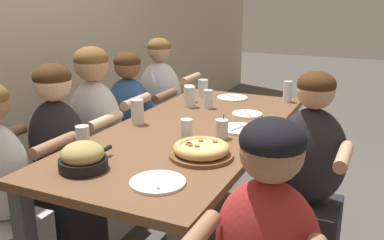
% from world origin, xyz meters
% --- Properties ---
extents(dining_table, '(1.91, 0.86, 0.79)m').
position_xyz_m(dining_table, '(0.00, 0.00, 0.70)').
color(dining_table, brown).
rests_on(dining_table, ground).
extents(pizza_board_main, '(0.29, 0.29, 0.07)m').
position_xyz_m(pizza_board_main, '(-0.37, -0.22, 0.82)').
color(pizza_board_main, brown).
rests_on(pizza_board_main, dining_table).
extents(skillet_bowl, '(0.30, 0.21, 0.12)m').
position_xyz_m(skillet_bowl, '(-0.71, 0.18, 0.84)').
color(skillet_bowl, black).
rests_on(skillet_bowl, dining_table).
extents(empty_plate_a, '(0.19, 0.19, 0.02)m').
position_xyz_m(empty_plate_a, '(0.39, -0.19, 0.80)').
color(empty_plate_a, white).
rests_on(empty_plate_a, dining_table).
extents(empty_plate_b, '(0.22, 0.22, 0.02)m').
position_xyz_m(empty_plate_b, '(-0.71, -0.18, 0.80)').
color(empty_plate_b, white).
rests_on(empty_plate_b, dining_table).
extents(empty_plate_c, '(0.22, 0.22, 0.02)m').
position_xyz_m(empty_plate_c, '(0.76, 0.04, 0.80)').
color(empty_plate_c, white).
rests_on(empty_plate_c, dining_table).
extents(empty_plate_d, '(0.22, 0.22, 0.02)m').
position_xyz_m(empty_plate_d, '(0.09, -0.25, 0.80)').
color(empty_plate_d, white).
rests_on(empty_plate_d, dining_table).
extents(cocktail_glass_blue, '(0.07, 0.07, 0.12)m').
position_xyz_m(cocktail_glass_blue, '(-0.08, -0.21, 0.84)').
color(cocktail_glass_blue, silver).
rests_on(cocktail_glass_blue, dining_table).
extents(drinking_glass_a, '(0.07, 0.07, 0.13)m').
position_xyz_m(drinking_glass_a, '(0.43, 0.21, 0.85)').
color(drinking_glass_a, silver).
rests_on(drinking_glass_a, dining_table).
extents(drinking_glass_b, '(0.06, 0.06, 0.14)m').
position_xyz_m(drinking_glass_b, '(0.84, -0.34, 0.86)').
color(drinking_glass_b, silver).
rests_on(drinking_glass_b, dining_table).
extents(drinking_glass_c, '(0.06, 0.06, 0.12)m').
position_xyz_m(drinking_glass_c, '(-0.22, -0.07, 0.85)').
color(drinking_glass_c, silver).
rests_on(drinking_glass_c, dining_table).
extents(drinking_glass_d, '(0.07, 0.07, 0.14)m').
position_xyz_m(drinking_glass_d, '(-0.05, 0.32, 0.85)').
color(drinking_glass_d, silver).
rests_on(drinking_glass_d, dining_table).
extents(drinking_glass_e, '(0.07, 0.07, 0.12)m').
position_xyz_m(drinking_glass_e, '(0.55, 0.28, 0.85)').
color(drinking_glass_e, silver).
rests_on(drinking_glass_e, dining_table).
extents(drinking_glass_f, '(0.06, 0.06, 0.12)m').
position_xyz_m(drinking_glass_f, '(0.45, 0.09, 0.84)').
color(drinking_glass_f, silver).
rests_on(drinking_glass_f, dining_table).
extents(drinking_glass_g, '(0.07, 0.07, 0.11)m').
position_xyz_m(drinking_glass_g, '(-0.50, 0.35, 0.84)').
color(drinking_glass_g, silver).
rests_on(drinking_glass_g, dining_table).
extents(drinking_glass_h, '(0.07, 0.07, 0.13)m').
position_xyz_m(drinking_glass_h, '(0.72, 0.25, 0.85)').
color(drinking_glass_h, silver).
rests_on(drinking_glass_h, dining_table).
extents(diner_near_center, '(0.51, 0.40, 1.16)m').
position_xyz_m(diner_near_center, '(0.02, -0.65, 0.53)').
color(diner_near_center, '#232328').
rests_on(diner_near_center, ground).
extents(diner_far_midright, '(0.51, 0.40, 1.14)m').
position_xyz_m(diner_far_midright, '(0.37, 0.65, 0.52)').
color(diner_far_midright, '#2D5193').
rests_on(diner_far_midright, ground).
extents(diner_far_right, '(0.51, 0.40, 1.19)m').
position_xyz_m(diner_far_right, '(0.81, 0.65, 0.54)').
color(diner_far_right, silver).
rests_on(diner_far_right, ground).
extents(diner_far_left, '(0.51, 0.40, 1.14)m').
position_xyz_m(diner_far_left, '(-0.76, 0.65, 0.52)').
color(diner_far_left, silver).
rests_on(diner_far_left, ground).
extents(diner_far_center, '(0.51, 0.40, 1.22)m').
position_xyz_m(diner_far_center, '(-0.01, 0.65, 0.56)').
color(diner_far_center, silver).
rests_on(diner_far_center, ground).
extents(diner_far_midleft, '(0.51, 0.40, 1.16)m').
position_xyz_m(diner_far_midleft, '(-0.35, 0.65, 0.54)').
color(diner_far_midleft, '#232328').
rests_on(diner_far_midleft, ground).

